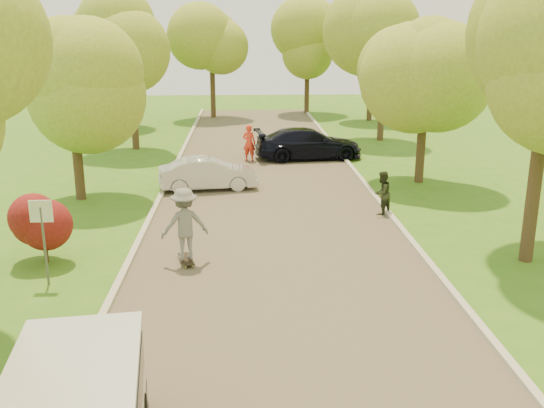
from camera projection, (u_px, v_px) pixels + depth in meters
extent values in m
plane|color=#386C19|center=(294.00, 363.00, 11.52)|extent=(100.00, 100.00, 0.00)
cube|color=#4C4438|center=(273.00, 230.00, 19.20)|extent=(8.00, 60.00, 0.01)
cube|color=#B2AD9E|center=(144.00, 230.00, 18.99)|extent=(0.18, 60.00, 0.12)
cube|color=#B2AD9E|center=(399.00, 226.00, 19.37)|extent=(0.18, 60.00, 0.12)
cylinder|color=#59595E|center=(45.00, 246.00, 14.80)|extent=(0.06, 0.06, 2.00)
cube|color=white|center=(41.00, 211.00, 14.56)|extent=(0.55, 0.04, 0.55)
cylinder|color=#382619|center=(46.00, 250.00, 16.40)|extent=(0.12, 0.12, 0.70)
sphere|color=#590F0F|center=(43.00, 224.00, 16.19)|extent=(1.70, 1.70, 1.70)
cylinder|color=#382619|center=(78.00, 158.00, 22.27)|extent=(0.36, 0.36, 3.15)
sphere|color=olive|center=(71.00, 79.00, 21.49)|extent=(4.20, 4.20, 4.20)
sphere|color=olive|center=(87.00, 61.00, 21.34)|extent=(3.15, 3.15, 3.15)
cylinder|color=#382619|center=(134.00, 113.00, 31.80)|extent=(0.36, 0.36, 3.83)
sphere|color=olive|center=(130.00, 47.00, 30.87)|extent=(4.80, 4.80, 4.80)
sphere|color=olive|center=(143.00, 33.00, 30.71)|extent=(3.60, 3.60, 3.60)
cylinder|color=#382619|center=(533.00, 193.00, 16.11)|extent=(0.36, 0.36, 3.83)
cylinder|color=#382619|center=(421.00, 142.00, 24.80)|extent=(0.36, 0.36, 3.38)
sphere|color=olive|center=(426.00, 67.00, 23.97)|extent=(4.40, 4.40, 4.40)
sphere|color=olive|center=(444.00, 50.00, 23.82)|extent=(3.30, 3.30, 3.30)
cylinder|color=#382619|center=(382.00, 105.00, 34.33)|extent=(0.36, 0.36, 4.05)
sphere|color=olive|center=(385.00, 39.00, 33.34)|extent=(5.20, 5.20, 5.20)
sphere|color=olive|center=(400.00, 25.00, 33.17)|extent=(3.90, 3.90, 3.90)
cylinder|color=#382619|center=(118.00, 99.00, 39.39)|extent=(0.36, 0.36, 3.60)
sphere|color=olive|center=(114.00, 47.00, 38.48)|extent=(5.00, 5.00, 5.00)
sphere|color=olive|center=(125.00, 34.00, 38.31)|extent=(3.75, 3.75, 3.75)
cylinder|color=#382619|center=(370.00, 93.00, 42.09)|extent=(0.36, 0.36, 3.83)
sphere|color=olive|center=(372.00, 42.00, 41.15)|extent=(5.00, 5.00, 5.00)
sphere|color=olive|center=(384.00, 31.00, 40.98)|extent=(3.75, 3.75, 3.75)
cylinder|color=#382619|center=(213.00, 94.00, 43.55)|extent=(0.36, 0.36, 3.38)
sphere|color=olive|center=(212.00, 49.00, 42.69)|extent=(4.80, 4.80, 4.80)
sphere|color=olive|center=(222.00, 39.00, 42.52)|extent=(3.60, 3.60, 3.60)
cylinder|color=#382619|center=(307.00, 89.00, 45.77)|extent=(0.36, 0.36, 3.60)
sphere|color=olive|center=(308.00, 44.00, 44.86)|extent=(5.00, 5.00, 5.00)
sphere|color=olive|center=(318.00, 34.00, 44.69)|extent=(3.75, 3.75, 3.75)
imported|color=silver|center=(208.00, 174.00, 23.91)|extent=(4.01, 1.87, 1.27)
imported|color=black|center=(308.00, 144.00, 29.62)|extent=(5.42, 2.70, 1.51)
cube|color=black|center=(186.00, 259.00, 16.42)|extent=(0.55, 1.05, 0.02)
cylinder|color=#BFCC4C|center=(187.00, 256.00, 16.79)|extent=(0.05, 0.09, 0.08)
cylinder|color=#BFCC4C|center=(180.00, 257.00, 16.73)|extent=(0.05, 0.09, 0.08)
cylinder|color=#BFCC4C|center=(192.00, 266.00, 16.14)|extent=(0.05, 0.09, 0.08)
cylinder|color=#BFCC4C|center=(186.00, 266.00, 16.08)|extent=(0.05, 0.09, 0.08)
imported|color=slate|center=(185.00, 224.00, 16.14)|extent=(1.43, 1.06, 1.97)
imported|color=red|center=(249.00, 143.00, 29.09)|extent=(0.75, 0.62, 1.77)
imported|color=#272E1B|center=(382.00, 193.00, 20.61)|extent=(0.93, 0.92, 1.51)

